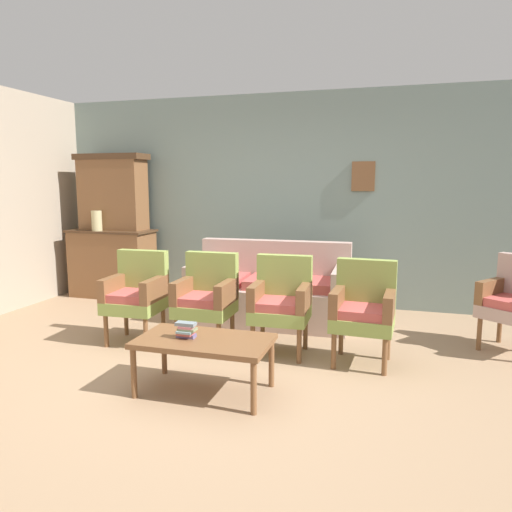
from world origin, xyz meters
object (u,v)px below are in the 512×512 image
armchair_near_couch_end (207,296)px  armchair_by_doorway (364,307)px  side_cabinet (113,263)px  coffee_table (204,344)px  book_stack_on_table (186,330)px  floral_couch (270,293)px  vase_on_cabinet (97,221)px  armchair_row_middle (137,292)px  armchair_near_cabinet (281,300)px

armchair_near_couch_end → armchair_by_doorway: (1.48, -0.02, 0.00)m
armchair_near_couch_end → side_cabinet: bearing=142.5°
coffee_table → book_stack_on_table: book_stack_on_table is taller
book_stack_on_table → floral_couch: bearing=86.6°
vase_on_cabinet → armchair_row_middle: vase_on_cabinet is taller
armchair_row_middle → armchair_by_doorway: (2.20, 0.04, 0.00)m
side_cabinet → floral_couch: side_cabinet is taller
armchair_row_middle → book_stack_on_table: 1.35m
floral_couch → armchair_near_couch_end: bearing=-110.1°
vase_on_cabinet → coffee_table: size_ratio=0.27×
vase_on_cabinet → armchair_by_doorway: vase_on_cabinet is taller
vase_on_cabinet → coffee_table: 3.55m
floral_couch → armchair_near_cabinet: bearing=-69.4°
vase_on_cabinet → floral_couch: 2.66m
floral_couch → coffee_table: floral_couch is taller
armchair_near_couch_end → coffee_table: (0.38, -0.98, -0.12)m
armchair_near_cabinet → coffee_table: bearing=-109.2°
armchair_row_middle → armchair_by_doorway: size_ratio=1.00×
coffee_table → vase_on_cabinet: bearing=136.8°
floral_couch → armchair_row_middle: bearing=-135.6°
armchair_row_middle → coffee_table: 1.44m
armchair_by_doorway → book_stack_on_table: armchair_by_doorway is taller
side_cabinet → armchair_by_doorway: bearing=-24.3°
armchair_near_couch_end → book_stack_on_table: (0.25, -1.01, -0.02)m
side_cabinet → coffee_table: 3.53m
side_cabinet → armchair_row_middle: 2.11m
vase_on_cabinet → armchair_by_doorway: size_ratio=0.30×
vase_on_cabinet → armchair_near_couch_end: bearing=-33.1°
side_cabinet → armchair_near_cabinet: side_cabinet is taller
vase_on_cabinet → floral_couch: vase_on_cabinet is taller
armchair_near_cabinet → armchair_by_doorway: same height
armchair_near_cabinet → armchair_row_middle: bearing=-176.4°
armchair_row_middle → armchair_near_couch_end: size_ratio=1.00×
floral_couch → armchair_near_couch_end: same height
armchair_near_couch_end → armchair_by_doorway: same height
armchair_near_couch_end → armchair_by_doorway: size_ratio=1.00×
armchair_by_doorway → armchair_near_cabinet: bearing=176.5°
floral_couch → book_stack_on_table: bearing=-93.4°
armchair_by_doorway → floral_couch: bearing=137.6°
side_cabinet → book_stack_on_table: 3.46m
book_stack_on_table → armchair_near_cabinet: bearing=65.0°
side_cabinet → coffee_table: side_cabinet is taller
vase_on_cabinet → armchair_near_couch_end: vase_on_cabinet is taller
book_stack_on_table → armchair_row_middle: bearing=135.7°
side_cabinet → coffee_table: (2.43, -2.56, -0.09)m
armchair_row_middle → coffee_table: size_ratio=0.90×
vase_on_cabinet → book_stack_on_table: (2.41, -2.41, -0.58)m
armchair_by_doorway → armchair_near_couch_end: bearing=179.3°
vase_on_cabinet → armchair_near_cabinet: bearing=-25.5°
side_cabinet → armchair_near_couch_end: 2.59m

